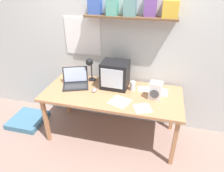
{
  "coord_description": "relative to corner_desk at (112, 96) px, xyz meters",
  "views": [
    {
      "loc": [
        0.54,
        -2.14,
        2.05
      ],
      "look_at": [
        0.0,
        0.0,
        0.81
      ],
      "focal_mm": 32.0,
      "sensor_mm": 36.0,
      "label": 1
    }
  ],
  "objects": [
    {
      "name": "desk_lamp",
      "position": [
        -0.37,
        0.23,
        0.3
      ],
      "size": [
        0.11,
        0.16,
        0.35
      ],
      "rotation": [
        0.0,
        0.0,
        -0.08
      ],
      "color": "black",
      "rests_on": "corner_desk"
    },
    {
      "name": "printed_handout",
      "position": [
        0.42,
        -0.25,
        0.06
      ],
      "size": [
        0.24,
        0.24,
        0.0
      ],
      "rotation": [
        0.0,
        0.0,
        0.38
      ],
      "color": "white",
      "rests_on": "corner_desk"
    },
    {
      "name": "juice_glass",
      "position": [
        0.25,
        0.13,
        0.11
      ],
      "size": [
        0.07,
        0.07,
        0.13
      ],
      "color": "white",
      "rests_on": "corner_desk"
    },
    {
      "name": "loose_paper_near_monitor",
      "position": [
        0.6,
        0.17,
        0.06
      ],
      "size": [
        0.22,
        0.21,
        0.0
      ],
      "rotation": [
        0.0,
        0.0,
        -0.07
      ],
      "color": "white",
      "rests_on": "corner_desk"
    },
    {
      "name": "laptop",
      "position": [
        -0.54,
        0.08,
        0.11
      ],
      "size": [
        0.41,
        0.37,
        0.24
      ],
      "rotation": [
        0.0,
        0.0,
        0.37
      ],
      "color": "#232326",
      "rests_on": "corner_desk"
    },
    {
      "name": "space_heater",
      "position": [
        0.54,
        -0.01,
        0.16
      ],
      "size": [
        0.16,
        0.14,
        0.22
      ],
      "rotation": [
        0.0,
        0.0,
        -0.15
      ],
      "color": "white",
      "rests_on": "corner_desk"
    },
    {
      "name": "floor_cushion",
      "position": [
        -1.35,
        -0.06,
        -0.61
      ],
      "size": [
        0.5,
        0.5,
        0.08
      ],
      "color": "teal",
      "rests_on": "ground_plane"
    },
    {
      "name": "crt_monitor",
      "position": [
        -0.0,
        0.17,
        0.23
      ],
      "size": [
        0.36,
        0.3,
        0.36
      ],
      "rotation": [
        0.0,
        0.0,
        -0.03
      ],
      "color": "black",
      "rests_on": "corner_desk"
    },
    {
      "name": "ground_plane",
      "position": [
        0.0,
        0.0,
        -0.65
      ],
      "size": [
        12.0,
        12.0,
        0.0
      ],
      "primitive_type": "plane",
      "color": "gray"
    },
    {
      "name": "corner_desk",
      "position": [
        0.0,
        0.0,
        0.0
      ],
      "size": [
        1.78,
        0.78,
        0.71
      ],
      "color": "#B97D53",
      "rests_on": "ground_plane"
    },
    {
      "name": "back_wall",
      "position": [
        0.0,
        0.46,
        0.66
      ],
      "size": [
        5.6,
        0.24,
        2.6
      ],
      "color": "silver",
      "rests_on": "ground_plane"
    },
    {
      "name": "computer_mouse",
      "position": [
        -0.23,
        -0.02,
        0.07
      ],
      "size": [
        0.06,
        0.11,
        0.03
      ],
      "rotation": [
        0.0,
        0.0,
        -0.02
      ],
      "color": "gray",
      "rests_on": "corner_desk"
    },
    {
      "name": "open_notebook",
      "position": [
        0.41,
        0.2,
        0.06
      ],
      "size": [
        0.23,
        0.19,
        0.0
      ],
      "rotation": [
        0.0,
        0.0,
        0.23
      ],
      "color": "white",
      "rests_on": "corner_desk"
    },
    {
      "name": "loose_paper_near_laptop",
      "position": [
        0.14,
        -0.18,
        0.06
      ],
      "size": [
        0.29,
        0.28,
        0.0
      ],
      "rotation": [
        0.0,
        0.0,
        -0.34
      ],
      "color": "white",
      "rests_on": "corner_desk"
    }
  ]
}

